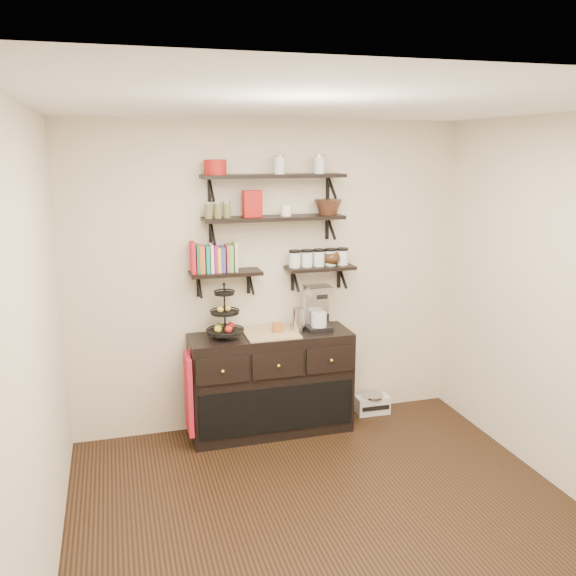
# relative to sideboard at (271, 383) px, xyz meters

# --- Properties ---
(floor) EXTENTS (3.50, 3.50, 0.00)m
(floor) POSITION_rel_sideboard_xyz_m (0.06, -1.51, -0.45)
(floor) COLOR black
(floor) RESTS_ON ground
(ceiling) EXTENTS (3.50, 3.50, 0.02)m
(ceiling) POSITION_rel_sideboard_xyz_m (0.06, -1.51, 2.25)
(ceiling) COLOR white
(ceiling) RESTS_ON back_wall
(back_wall) EXTENTS (3.50, 0.02, 2.70)m
(back_wall) POSITION_rel_sideboard_xyz_m (0.06, 0.24, 0.90)
(back_wall) COLOR beige
(back_wall) RESTS_ON ground
(left_wall) EXTENTS (0.02, 3.50, 2.70)m
(left_wall) POSITION_rel_sideboard_xyz_m (-1.69, -1.51, 0.90)
(left_wall) COLOR beige
(left_wall) RESTS_ON ground
(shelf_top) EXTENTS (1.20, 0.27, 0.23)m
(shelf_top) POSITION_rel_sideboard_xyz_m (0.06, 0.10, 1.78)
(shelf_top) COLOR black
(shelf_top) RESTS_ON back_wall
(shelf_mid) EXTENTS (1.20, 0.27, 0.23)m
(shelf_mid) POSITION_rel_sideboard_xyz_m (0.06, 0.10, 1.43)
(shelf_mid) COLOR black
(shelf_mid) RESTS_ON back_wall
(shelf_low_left) EXTENTS (0.60, 0.25, 0.23)m
(shelf_low_left) POSITION_rel_sideboard_xyz_m (-0.36, 0.12, 0.98)
(shelf_low_left) COLOR black
(shelf_low_left) RESTS_ON back_wall
(shelf_low_right) EXTENTS (0.60, 0.25, 0.23)m
(shelf_low_right) POSITION_rel_sideboard_xyz_m (0.48, 0.12, 0.98)
(shelf_low_right) COLOR black
(shelf_low_right) RESTS_ON back_wall
(cookbooks) EXTENTS (0.40, 0.15, 0.26)m
(cookbooks) POSITION_rel_sideboard_xyz_m (-0.43, 0.12, 1.11)
(cookbooks) COLOR red
(cookbooks) RESTS_ON shelf_low_left
(glass_canisters) EXTENTS (0.54, 0.10, 0.13)m
(glass_canisters) POSITION_rel_sideboard_xyz_m (0.47, 0.12, 1.06)
(glass_canisters) COLOR silver
(glass_canisters) RESTS_ON shelf_low_right
(sideboard) EXTENTS (1.40, 0.50, 0.92)m
(sideboard) POSITION_rel_sideboard_xyz_m (0.00, 0.00, 0.00)
(sideboard) COLOR black
(sideboard) RESTS_ON floor
(fruit_stand) EXTENTS (0.31, 0.31, 0.46)m
(fruit_stand) POSITION_rel_sideboard_xyz_m (-0.39, 0.00, 0.61)
(fruit_stand) COLOR black
(fruit_stand) RESTS_ON sideboard
(candle) EXTENTS (0.08, 0.08, 0.08)m
(candle) POSITION_rel_sideboard_xyz_m (0.06, 0.00, 0.50)
(candle) COLOR #9B4F23
(candle) RESTS_ON sideboard
(coffee_maker) EXTENTS (0.22, 0.21, 0.40)m
(coffee_maker) POSITION_rel_sideboard_xyz_m (0.43, 0.03, 0.64)
(coffee_maker) COLOR black
(coffee_maker) RESTS_ON sideboard
(thermal_carafe) EXTENTS (0.11, 0.11, 0.22)m
(thermal_carafe) POSITION_rel_sideboard_xyz_m (0.24, -0.02, 0.56)
(thermal_carafe) COLOR silver
(thermal_carafe) RESTS_ON sideboard
(apron) EXTENTS (0.04, 0.29, 0.67)m
(apron) POSITION_rel_sideboard_xyz_m (-0.73, -0.10, 0.02)
(apron) COLOR red
(apron) RESTS_ON sideboard
(radio) EXTENTS (0.31, 0.21, 0.19)m
(radio) POSITION_rel_sideboard_xyz_m (1.02, 0.09, -0.36)
(radio) COLOR silver
(radio) RESTS_ON floor
(recipe_box) EXTENTS (0.17, 0.08, 0.22)m
(recipe_box) POSITION_rel_sideboard_xyz_m (-0.12, 0.10, 1.56)
(recipe_box) COLOR #9F1612
(recipe_box) RESTS_ON shelf_mid
(walnut_bowl) EXTENTS (0.24, 0.24, 0.13)m
(walnut_bowl) POSITION_rel_sideboard_xyz_m (0.54, 0.10, 1.51)
(walnut_bowl) COLOR black
(walnut_bowl) RESTS_ON shelf_mid
(ramekins) EXTENTS (0.09, 0.09, 0.10)m
(ramekins) POSITION_rel_sideboard_xyz_m (0.17, 0.10, 1.50)
(ramekins) COLOR white
(ramekins) RESTS_ON shelf_mid
(teapot) EXTENTS (0.22, 0.18, 0.15)m
(teapot) POSITION_rel_sideboard_xyz_m (0.59, 0.12, 1.07)
(teapot) COLOR #372110
(teapot) RESTS_ON shelf_low_right
(red_pot) EXTENTS (0.18, 0.18, 0.12)m
(red_pot) POSITION_rel_sideboard_xyz_m (-0.43, 0.10, 1.86)
(red_pot) COLOR #9F1612
(red_pot) RESTS_ON shelf_top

